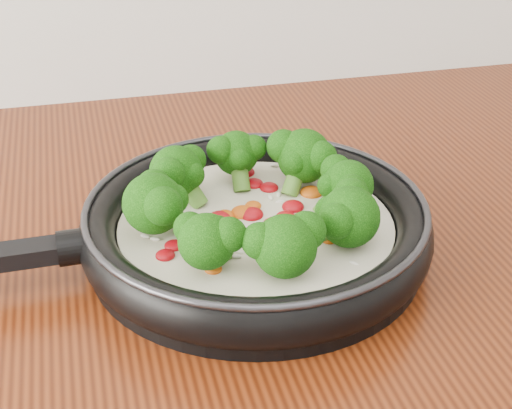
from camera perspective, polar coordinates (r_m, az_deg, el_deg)
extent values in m
cylinder|color=black|center=(0.68, 0.00, -3.27)|extent=(0.30, 0.30, 0.01)
torus|color=black|center=(0.67, 0.00, -1.63)|extent=(0.31, 0.31, 0.03)
torus|color=#2D2D33|center=(0.66, 0.00, -0.08)|extent=(0.31, 0.31, 0.01)
cylinder|color=black|center=(0.65, -13.43, -3.11)|extent=(0.03, 0.03, 0.03)
cylinder|color=silver|center=(0.67, 0.00, -2.11)|extent=(0.25, 0.25, 0.02)
ellipsoid|color=#9F070F|center=(0.69, 2.79, -0.17)|extent=(0.02, 0.02, 0.01)
ellipsoid|color=#9F070F|center=(0.67, -0.33, -0.76)|extent=(0.03, 0.03, 0.01)
ellipsoid|color=#CE510D|center=(0.68, -1.02, -0.62)|extent=(0.03, 0.03, 0.01)
ellipsoid|color=#9F070F|center=(0.73, -0.17, 1.56)|extent=(0.02, 0.02, 0.01)
ellipsoid|color=#9F070F|center=(0.72, 0.99, 1.26)|extent=(0.03, 0.03, 0.01)
ellipsoid|color=#CE510D|center=(0.69, -0.22, -0.10)|extent=(0.02, 0.02, 0.01)
ellipsoid|color=#9F070F|center=(0.66, -2.71, -1.54)|extent=(0.02, 0.02, 0.01)
ellipsoid|color=#9F070F|center=(0.66, 1.39, -1.31)|extent=(0.02, 0.02, 0.01)
ellipsoid|color=#CE510D|center=(0.70, 7.60, 0.17)|extent=(0.02, 0.02, 0.01)
ellipsoid|color=#9F070F|center=(0.67, -0.29, -0.74)|extent=(0.03, 0.03, 0.01)
ellipsoid|color=#9F070F|center=(0.67, 2.24, -0.96)|extent=(0.02, 0.02, 0.01)
ellipsoid|color=#CE510D|center=(0.71, 4.17, 0.89)|extent=(0.02, 0.02, 0.01)
ellipsoid|color=#9F070F|center=(0.63, -6.18, -3.09)|extent=(0.02, 0.02, 0.01)
ellipsoid|color=#9F070F|center=(0.75, -0.88, 2.43)|extent=(0.02, 0.02, 0.01)
ellipsoid|color=#CE510D|center=(0.64, 5.50, -2.64)|extent=(0.02, 0.02, 0.01)
ellipsoid|color=#9F070F|center=(0.66, 1.23, -1.41)|extent=(0.02, 0.02, 0.01)
ellipsoid|color=#9F070F|center=(0.67, -2.73, -1.04)|extent=(0.03, 0.03, 0.01)
ellipsoid|color=#CE510D|center=(0.67, -2.37, -0.86)|extent=(0.02, 0.02, 0.01)
ellipsoid|color=#9F070F|center=(0.63, 1.82, -2.87)|extent=(0.02, 0.02, 0.01)
ellipsoid|color=#9F070F|center=(0.62, -6.82, -3.81)|extent=(0.02, 0.02, 0.01)
ellipsoid|color=#CE510D|center=(0.60, -3.23, -4.85)|extent=(0.02, 0.02, 0.01)
ellipsoid|color=white|center=(0.66, -8.07, -1.85)|extent=(0.01, 0.01, 0.00)
ellipsoid|color=white|center=(0.67, -2.22, -0.76)|extent=(0.01, 0.01, 0.00)
ellipsoid|color=white|center=(0.62, -1.50, -3.92)|extent=(0.01, 0.01, 0.00)
ellipsoid|color=white|center=(0.67, -7.70, -1.45)|extent=(0.00, 0.01, 0.00)
ellipsoid|color=white|center=(0.68, -7.87, -0.76)|extent=(0.01, 0.01, 0.00)
ellipsoid|color=white|center=(0.65, -8.30, -2.37)|extent=(0.01, 0.01, 0.00)
ellipsoid|color=white|center=(0.62, -1.28, -3.62)|extent=(0.01, 0.01, 0.00)
ellipsoid|color=white|center=(0.76, 1.40, 2.97)|extent=(0.01, 0.01, 0.00)
ellipsoid|color=white|center=(0.68, -2.12, -0.91)|extent=(0.01, 0.01, 0.00)
ellipsoid|color=white|center=(0.70, 1.83, 0.21)|extent=(0.01, 0.00, 0.00)
ellipsoid|color=white|center=(0.62, 7.33, -4.41)|extent=(0.01, 0.01, 0.00)
ellipsoid|color=white|center=(0.62, -3.54, -3.99)|extent=(0.00, 0.01, 0.00)
ellipsoid|color=white|center=(0.66, 1.93, -1.61)|extent=(0.01, 0.01, 0.00)
ellipsoid|color=white|center=(0.66, 0.28, -1.40)|extent=(0.01, 0.01, 0.00)
ellipsoid|color=white|center=(0.63, -2.05, -3.26)|extent=(0.01, 0.01, 0.00)
ellipsoid|color=white|center=(0.66, -2.72, -1.64)|extent=(0.01, 0.01, 0.00)
ellipsoid|color=white|center=(0.70, 1.09, 0.54)|extent=(0.00, 0.01, 0.00)
ellipsoid|color=white|center=(0.64, -7.58, -2.58)|extent=(0.01, 0.01, 0.00)
ellipsoid|color=white|center=(0.66, 2.56, -1.34)|extent=(0.00, 0.01, 0.00)
ellipsoid|color=white|center=(0.68, -6.68, -0.42)|extent=(0.01, 0.01, 0.00)
ellipsoid|color=white|center=(0.67, -5.51, -1.11)|extent=(0.01, 0.01, 0.00)
ellipsoid|color=white|center=(0.64, 2.30, -2.57)|extent=(0.01, 0.01, 0.00)
ellipsoid|color=white|center=(0.66, -1.79, -1.55)|extent=(0.01, 0.01, 0.00)
ellipsoid|color=white|center=(0.71, 1.70, 0.75)|extent=(0.01, 0.01, 0.00)
cylinder|color=#5C922F|center=(0.68, 5.54, 0.18)|extent=(0.03, 0.02, 0.03)
sphere|color=black|center=(0.67, 6.92, 1.45)|extent=(0.05, 0.05, 0.05)
sphere|color=black|center=(0.68, 6.02, 2.60)|extent=(0.03, 0.03, 0.03)
sphere|color=black|center=(0.66, 7.16, 1.17)|extent=(0.03, 0.03, 0.03)
sphere|color=black|center=(0.67, 5.57, 1.43)|extent=(0.02, 0.02, 0.02)
cylinder|color=#5C922F|center=(0.71, 2.91, 1.93)|extent=(0.03, 0.03, 0.04)
sphere|color=black|center=(0.72, 3.63, 3.65)|extent=(0.05, 0.05, 0.05)
sphere|color=black|center=(0.72, 2.07, 4.39)|extent=(0.03, 0.03, 0.03)
sphere|color=black|center=(0.70, 4.89, 3.59)|extent=(0.03, 0.03, 0.03)
sphere|color=black|center=(0.70, 2.98, 3.29)|extent=(0.03, 0.03, 0.03)
cylinder|color=#5C922F|center=(0.72, -1.20, 2.18)|extent=(0.02, 0.03, 0.03)
sphere|color=black|center=(0.73, -1.49, 3.88)|extent=(0.04, 0.04, 0.04)
sphere|color=black|center=(0.71, -2.67, 4.11)|extent=(0.03, 0.03, 0.03)
sphere|color=black|center=(0.72, -0.18, 4.29)|extent=(0.03, 0.03, 0.03)
sphere|color=black|center=(0.71, -1.22, 3.45)|extent=(0.02, 0.02, 0.02)
cylinder|color=#5C922F|center=(0.69, -4.82, 0.96)|extent=(0.03, 0.03, 0.03)
sphere|color=black|center=(0.69, -6.02, 2.43)|extent=(0.05, 0.05, 0.05)
sphere|color=black|center=(0.67, -6.59, 2.28)|extent=(0.03, 0.03, 0.03)
sphere|color=black|center=(0.70, -4.91, 3.35)|extent=(0.03, 0.03, 0.03)
sphere|color=black|center=(0.68, -4.88, 2.24)|extent=(0.03, 0.03, 0.02)
cylinder|color=#5C922F|center=(0.65, -5.98, -1.09)|extent=(0.03, 0.02, 0.04)
sphere|color=black|center=(0.64, -7.72, 0.06)|extent=(0.05, 0.05, 0.05)
sphere|color=black|center=(0.62, -6.99, -0.12)|extent=(0.03, 0.03, 0.03)
sphere|color=black|center=(0.65, -7.66, 1.35)|extent=(0.03, 0.03, 0.03)
sphere|color=black|center=(0.64, -6.22, 0.40)|extent=(0.03, 0.03, 0.03)
cylinder|color=#5C922F|center=(0.61, -2.87, -3.30)|extent=(0.03, 0.04, 0.03)
sphere|color=black|center=(0.58, -3.73, -2.79)|extent=(0.05, 0.05, 0.04)
sphere|color=black|center=(0.58, -2.04, -2.28)|extent=(0.03, 0.03, 0.03)
sphere|color=black|center=(0.59, -4.98, -1.77)|extent=(0.03, 0.03, 0.03)
sphere|color=black|center=(0.60, -2.94, -1.86)|extent=(0.02, 0.02, 0.02)
cylinder|color=#5C922F|center=(0.60, 1.68, -3.57)|extent=(0.02, 0.03, 0.03)
sphere|color=black|center=(0.58, 2.19, -3.15)|extent=(0.05, 0.05, 0.05)
sphere|color=black|center=(0.59, 3.79, -1.98)|extent=(0.03, 0.03, 0.03)
sphere|color=black|center=(0.58, 0.30, -2.75)|extent=(0.03, 0.03, 0.03)
sphere|color=black|center=(0.59, 1.71, -2.15)|extent=(0.03, 0.03, 0.03)
cylinder|color=#5C922F|center=(0.64, 5.51, -1.80)|extent=(0.03, 0.03, 0.03)
sphere|color=black|center=(0.62, 7.02, -0.94)|extent=(0.05, 0.05, 0.05)
sphere|color=black|center=(0.64, 7.15, 0.54)|extent=(0.03, 0.03, 0.03)
sphere|color=black|center=(0.61, 6.11, -1.22)|extent=(0.03, 0.03, 0.03)
sphere|color=black|center=(0.63, 5.57, -0.45)|extent=(0.03, 0.03, 0.03)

